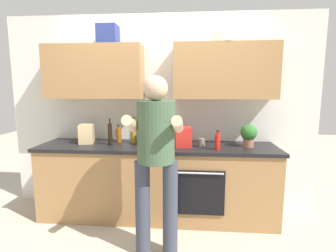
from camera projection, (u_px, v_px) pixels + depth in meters
The scene contains 17 objects.
ground_plane at pixel (157, 216), 3.18m from camera, with size 12.00×12.00×0.00m, color #B2A893.
back_wall_unit at pixel (159, 94), 3.23m from camera, with size 4.00×0.39×2.50m.
counter at pixel (157, 181), 3.11m from camera, with size 2.84×0.67×0.90m.
person_standing at pixel (156, 152), 2.30m from camera, with size 0.49×0.45×1.69m.
bottle_juice at pixel (150, 134), 2.95m from camera, with size 0.07×0.07×0.36m.
bottle_vinegar at pixel (160, 135), 2.99m from camera, with size 0.08×0.08×0.33m.
bottle_water at pixel (160, 136), 3.11m from camera, with size 0.06×0.06×0.26m.
bottle_wine at pixel (179, 134), 3.22m from camera, with size 0.08×0.08×0.26m.
bottle_soy at pixel (110, 134), 3.05m from camera, with size 0.05×0.05×0.32m.
bottle_hotsauce at pixel (218, 141), 2.82m from camera, with size 0.06×0.06×0.22m.
bottle_syrup at pixel (119, 135), 3.22m from camera, with size 0.07×0.07×0.22m.
bottle_oil at pixel (134, 131), 3.15m from camera, with size 0.07×0.07×0.33m.
cup_stoneware at pixel (201, 143), 2.96m from camera, with size 0.08×0.08×0.10m, color slate.
knife_block at pixel (146, 136), 3.11m from camera, with size 0.10×0.14×0.27m.
potted_herb at pixel (249, 134), 2.95m from camera, with size 0.19×0.19×0.26m.
grocery_bag_bread at pixel (87, 134), 3.16m from camera, with size 0.17×0.20×0.23m, color tan.
grocery_bag_crisps at pixel (182, 137), 2.97m from camera, with size 0.19×0.19×0.23m, color red.
Camera 1 is at (0.38, -2.96, 1.58)m, focal length 27.24 mm.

